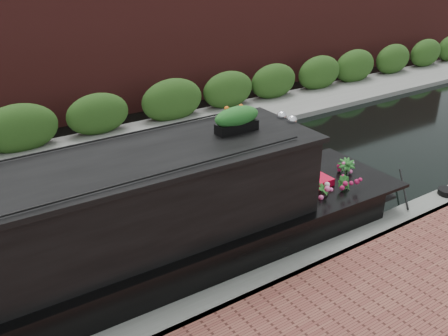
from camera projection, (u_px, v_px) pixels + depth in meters
ground at (189, 204)px, 11.29m from camera, size 80.00×80.00×0.00m
near_bank_coping at (284, 278)px, 8.81m from camera, size 40.00×0.60×0.50m
far_bank_path at (116, 146)px, 14.45m from camera, size 40.00×2.40×0.34m
far_hedge at (104, 137)px, 15.13m from camera, size 40.00×1.10×2.80m
far_brick_wall at (80, 118)px, 16.71m from camera, size 40.00×1.00×8.00m
narrowboat at (66, 259)px, 7.79m from camera, size 12.91×2.54×3.04m
rope_fender at (361, 189)px, 11.59m from camera, size 0.33×0.43×0.33m
coiled_mooring_rope at (447, 192)px, 11.15m from camera, size 0.40×0.40×0.12m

